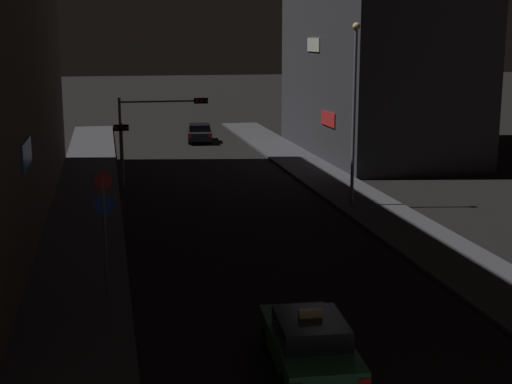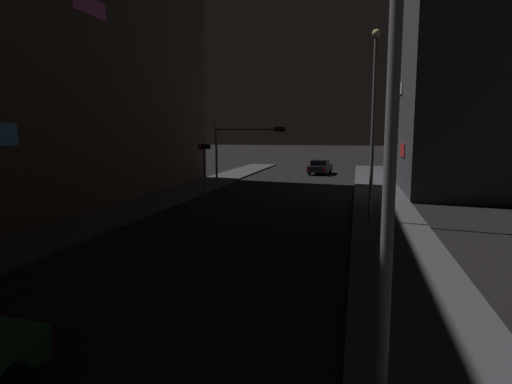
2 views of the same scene
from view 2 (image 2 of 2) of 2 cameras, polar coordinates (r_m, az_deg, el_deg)
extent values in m
cube|color=#424247|center=(28.28, -11.84, -0.76)|extent=(3.28, 60.14, 0.14)
cube|color=#424247|center=(25.73, 16.27, -1.74)|extent=(3.28, 60.14, 0.14)
cube|color=#D859B2|center=(25.40, -20.94, 21.75)|extent=(0.08, 2.80, 0.90)
cube|color=#333338|center=(37.11, 25.41, 13.21)|extent=(8.77, 18.27, 16.36)
cube|color=red|center=(32.63, 18.60, 5.19)|extent=(0.08, 2.80, 0.90)
cube|color=white|center=(36.40, 18.37, 12.65)|extent=(0.08, 2.80, 0.90)
cube|color=#337FE5|center=(40.67, 18.17, 18.63)|extent=(0.08, 2.80, 0.90)
cylinder|color=black|center=(8.38, -29.58, -20.73)|extent=(0.26, 0.65, 0.64)
cube|color=black|center=(44.78, 8.40, 3.11)|extent=(2.25, 4.56, 0.60)
cube|color=black|center=(44.54, 8.36, 3.80)|extent=(1.78, 2.13, 0.50)
cube|color=red|center=(42.75, 6.86, 3.06)|extent=(0.24, 0.08, 0.16)
cube|color=red|center=(42.46, 8.84, 2.99)|extent=(0.24, 0.08, 0.16)
cylinder|color=black|center=(46.29, 7.73, 2.90)|extent=(0.29, 0.66, 0.64)
cylinder|color=black|center=(46.00, 9.69, 2.83)|extent=(0.29, 0.66, 0.64)
cylinder|color=black|center=(43.63, 7.02, 2.62)|extent=(0.29, 0.66, 0.64)
cylinder|color=black|center=(43.32, 9.10, 2.55)|extent=(0.29, 0.66, 0.64)
cylinder|color=slate|center=(31.83, -5.19, 4.40)|extent=(0.16, 0.16, 4.67)
cylinder|color=slate|center=(31.13, -1.12, 8.20)|extent=(4.66, 0.10, 0.10)
cube|color=black|center=(30.65, 3.15, 8.19)|extent=(0.80, 0.28, 0.32)
sphere|color=red|center=(30.52, 2.63, 8.20)|extent=(0.20, 0.20, 0.20)
sphere|color=#3F2D0C|center=(30.47, 3.09, 8.20)|extent=(0.20, 0.20, 0.20)
sphere|color=#0C3319|center=(30.43, 3.56, 8.19)|extent=(0.20, 0.20, 0.20)
cylinder|color=slate|center=(29.45, -6.73, 2.99)|extent=(0.16, 0.16, 3.52)
cube|color=black|center=(29.37, -6.78, 5.92)|extent=(0.80, 0.28, 0.32)
sphere|color=red|center=(29.29, -7.36, 5.91)|extent=(0.20, 0.20, 0.20)
sphere|color=#3F2D0C|center=(29.20, -6.90, 5.91)|extent=(0.20, 0.20, 0.20)
sphere|color=#0C3319|center=(29.12, -6.44, 5.91)|extent=(0.20, 0.20, 0.20)
cylinder|color=slate|center=(5.68, 16.92, -1.85)|extent=(0.16, 0.16, 6.24)
cylinder|color=slate|center=(20.53, 15.03, 7.64)|extent=(0.16, 0.16, 8.18)
sphere|color=#F4D88C|center=(20.98, 15.46, 19.37)|extent=(0.36, 0.36, 0.36)
camera|label=1|loc=(16.58, -126.64, 8.77)|focal=51.38mm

